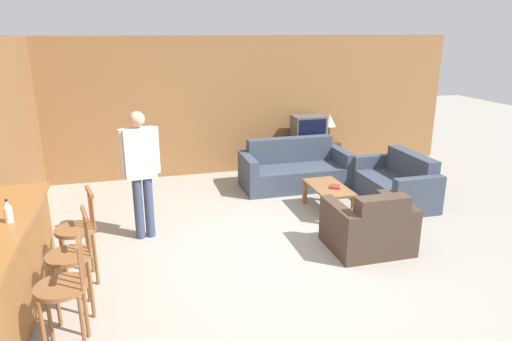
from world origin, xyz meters
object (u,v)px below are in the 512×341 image
at_px(table_lamp, 330,122).
at_px(bottle, 8,212).
at_px(book_on_table, 335,187).
at_px(tv, 308,129).
at_px(bar_chair_mid, 71,261).
at_px(armchair_near, 369,228).
at_px(loveseat_right, 397,184).
at_px(bar_chair_far, 78,234).
at_px(coffee_table, 328,191).
at_px(tv_unit, 307,156).
at_px(couch_far, 294,170).
at_px(person_by_window, 141,167).
at_px(bar_chair_near, 64,293).

bearing_deg(table_lamp, bottle, -142.91).
bearing_deg(book_on_table, tv, 79.17).
bearing_deg(bottle, bar_chair_mid, -18.76).
bearing_deg(bar_chair_mid, armchair_near, 7.97).
bearing_deg(tv, bar_chair_mid, -135.50).
bearing_deg(armchair_near, table_lamp, 74.58).
bearing_deg(book_on_table, loveseat_right, 10.87).
height_order(bar_chair_mid, loveseat_right, bar_chair_mid).
bearing_deg(bar_chair_far, coffee_table, 18.46).
distance_m(bar_chair_far, table_lamp, 5.49).
bearing_deg(table_lamp, tv_unit, 180.00).
relative_size(couch_far, bottle, 8.32).
bearing_deg(bar_chair_mid, table_lamp, 41.50).
bearing_deg(coffee_table, loveseat_right, 6.58).
xyz_separation_m(tv_unit, tv, (0.00, -0.00, 0.55)).
relative_size(bar_chair_mid, book_on_table, 5.02).
height_order(couch_far, book_on_table, couch_far).
bearing_deg(loveseat_right, armchair_near, -131.62).
relative_size(bottle, table_lamp, 0.45).
height_order(tv, person_by_window, person_by_window).
height_order(bar_chair_mid, bottle, bottle).
relative_size(couch_far, book_on_table, 9.04).
relative_size(coffee_table, table_lamp, 1.82).
distance_m(tv_unit, bottle, 5.86).
relative_size(bar_chair_far, loveseat_right, 0.71).
bearing_deg(coffee_table, bottle, -158.03).
relative_size(coffee_table, tv_unit, 0.80).
distance_m(bar_chair_far, person_by_window, 1.29).
bearing_deg(bar_chair_far, bottle, -138.96).
relative_size(bar_chair_near, coffee_table, 1.13).
distance_m(couch_far, tv_unit, 0.98).
distance_m(bar_chair_near, loveseat_right, 5.37).
bearing_deg(book_on_table, bottle, -159.40).
bearing_deg(tv, bar_chair_far, -140.49).
distance_m(couch_far, loveseat_right, 1.78).
bearing_deg(armchair_near, bottle, -175.56).
relative_size(loveseat_right, table_lamp, 2.87).
xyz_separation_m(bar_chair_mid, tv, (3.95, 3.88, 0.29)).
relative_size(coffee_table, person_by_window, 0.54).
distance_m(loveseat_right, table_lamp, 2.10).
bearing_deg(bottle, armchair_near, 4.44).
bearing_deg(person_by_window, bar_chair_near, -108.35).
xyz_separation_m(armchair_near, coffee_table, (0.01, 1.30, 0.05)).
distance_m(bar_chair_far, loveseat_right, 4.93).
height_order(armchair_near, loveseat_right, armchair_near).
height_order(bar_chair_far, table_lamp, table_lamp).
distance_m(loveseat_right, tv_unit, 2.11).
relative_size(couch_far, armchair_near, 1.94).
bearing_deg(person_by_window, armchair_near, -22.38).
bearing_deg(person_by_window, loveseat_right, 4.58).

